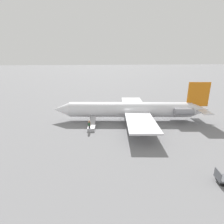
# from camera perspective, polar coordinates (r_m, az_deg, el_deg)

# --- Properties ---
(ground_plane) EXTENTS (600.00, 600.00, 0.00)m
(ground_plane) POSITION_cam_1_polar(r_m,az_deg,el_deg) (31.10, 5.81, -2.74)
(ground_plane) COLOR slate
(airplane_main) EXTENTS (27.14, 20.54, 6.77)m
(airplane_main) POSITION_cam_1_polar(r_m,az_deg,el_deg) (30.57, 7.58, 0.84)
(airplane_main) COLOR silver
(airplane_main) RESTS_ON ground
(boarding_stairs) EXTENTS (1.64, 4.13, 1.69)m
(boarding_stairs) POSITION_cam_1_polar(r_m,az_deg,el_deg) (27.46, -6.64, -4.67)
(boarding_stairs) COLOR #B2B2B7
(boarding_stairs) RESTS_ON ground
(passenger) EXTENTS (0.38, 0.56, 1.74)m
(passenger) POSITION_cam_1_polar(r_m,az_deg,el_deg) (26.20, -7.43, -4.29)
(passenger) COLOR #23232D
(passenger) RESTS_ON ground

